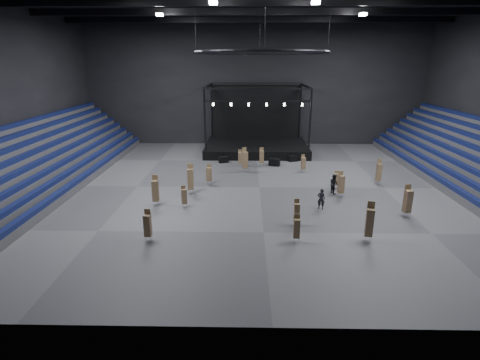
{
  "coord_description": "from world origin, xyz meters",
  "views": [
    {
      "loc": [
        -1.29,
        -36.02,
        12.28
      ],
      "look_at": [
        -1.94,
        -2.0,
        1.4
      ],
      "focal_mm": 28.0,
      "sensor_mm": 36.0,
      "label": 1
    }
  ],
  "objects_px": {
    "flight_case_right": "(293,158)",
    "chair_stack_1": "(209,174)",
    "chair_stack_15": "(262,156)",
    "chair_stack_9": "(336,179)",
    "chair_stack_3": "(370,222)",
    "crew_member": "(334,184)",
    "chair_stack_10": "(240,158)",
    "chair_stack_8": "(379,172)",
    "chair_stack_12": "(341,184)",
    "man_center": "(321,199)",
    "stage": "(256,141)",
    "chair_stack_0": "(190,179)",
    "chair_stack_11": "(297,212)",
    "flight_case_mid": "(274,162)",
    "chair_stack_2": "(297,228)",
    "chair_stack_5": "(245,160)",
    "chair_stack_4": "(148,225)",
    "chair_stack_6": "(184,196)",
    "chair_stack_14": "(408,201)",
    "chair_stack_13": "(155,190)",
    "flight_case_left": "(224,160)",
    "chair_stack_7": "(303,163)"
  },
  "relations": [
    {
      "from": "chair_stack_5",
      "to": "chair_stack_15",
      "type": "bearing_deg",
      "value": 26.24
    },
    {
      "from": "flight_case_right",
      "to": "chair_stack_1",
      "type": "height_order",
      "value": "chair_stack_1"
    },
    {
      "from": "chair_stack_1",
      "to": "chair_stack_11",
      "type": "distance_m",
      "value": 12.73
    },
    {
      "from": "chair_stack_8",
      "to": "chair_stack_10",
      "type": "relative_size",
      "value": 1.31
    },
    {
      "from": "chair_stack_11",
      "to": "man_center",
      "type": "xyz_separation_m",
      "value": [
        2.56,
        3.51,
        -0.2
      ]
    },
    {
      "from": "chair_stack_3",
      "to": "chair_stack_12",
      "type": "height_order",
      "value": "chair_stack_3"
    },
    {
      "from": "chair_stack_10",
      "to": "man_center",
      "type": "distance_m",
      "value": 15.51
    },
    {
      "from": "chair_stack_5",
      "to": "chair_stack_6",
      "type": "relative_size",
      "value": 1.46
    },
    {
      "from": "stage",
      "to": "chair_stack_0",
      "type": "distance_m",
      "value": 19.4
    },
    {
      "from": "chair_stack_13",
      "to": "man_center",
      "type": "distance_m",
      "value": 14.48
    },
    {
      "from": "flight_case_left",
      "to": "chair_stack_14",
      "type": "height_order",
      "value": "chair_stack_14"
    },
    {
      "from": "chair_stack_12",
      "to": "chair_stack_7",
      "type": "bearing_deg",
      "value": 85.47
    },
    {
      "from": "chair_stack_7",
      "to": "chair_stack_12",
      "type": "distance_m",
      "value": 8.54
    },
    {
      "from": "chair_stack_2",
      "to": "chair_stack_11",
      "type": "xyz_separation_m",
      "value": [
        0.34,
        2.79,
        0.03
      ]
    },
    {
      "from": "chair_stack_8",
      "to": "chair_stack_14",
      "type": "height_order",
      "value": "chair_stack_14"
    },
    {
      "from": "flight_case_mid",
      "to": "chair_stack_2",
      "type": "distance_m",
      "value": 20.24
    },
    {
      "from": "chair_stack_1",
      "to": "chair_stack_6",
      "type": "bearing_deg",
      "value": -88.31
    },
    {
      "from": "chair_stack_12",
      "to": "man_center",
      "type": "height_order",
      "value": "chair_stack_12"
    },
    {
      "from": "chair_stack_2",
      "to": "chair_stack_6",
      "type": "xyz_separation_m",
      "value": [
        -8.99,
        6.45,
        -0.06
      ]
    },
    {
      "from": "flight_case_left",
      "to": "chair_stack_7",
      "type": "xyz_separation_m",
      "value": [
        9.42,
        -4.01,
        0.69
      ]
    },
    {
      "from": "chair_stack_12",
      "to": "crew_member",
      "type": "height_order",
      "value": "chair_stack_12"
    },
    {
      "from": "chair_stack_6",
      "to": "crew_member",
      "type": "distance_m",
      "value": 14.41
    },
    {
      "from": "chair_stack_6",
      "to": "chair_stack_7",
      "type": "height_order",
      "value": "chair_stack_7"
    },
    {
      "from": "chair_stack_3",
      "to": "chair_stack_5",
      "type": "height_order",
      "value": "chair_stack_3"
    },
    {
      "from": "chair_stack_4",
      "to": "man_center",
      "type": "distance_m",
      "value": 14.82
    },
    {
      "from": "chair_stack_15",
      "to": "chair_stack_10",
      "type": "bearing_deg",
      "value": 174.42
    },
    {
      "from": "chair_stack_1",
      "to": "chair_stack_15",
      "type": "bearing_deg",
      "value": 66.66
    },
    {
      "from": "chair_stack_3",
      "to": "crew_member",
      "type": "xyz_separation_m",
      "value": [
        -0.24,
        10.11,
        -0.55
      ]
    },
    {
      "from": "stage",
      "to": "flight_case_left",
      "type": "relative_size",
      "value": 11.96
    },
    {
      "from": "chair_stack_0",
      "to": "chair_stack_6",
      "type": "xyz_separation_m",
      "value": [
        -0.07,
        -3.56,
        -0.48
      ]
    },
    {
      "from": "stage",
      "to": "flight_case_left",
      "type": "height_order",
      "value": "stage"
    },
    {
      "from": "chair_stack_12",
      "to": "chair_stack_8",
      "type": "bearing_deg",
      "value": 18.49
    },
    {
      "from": "flight_case_left",
      "to": "man_center",
      "type": "distance_m",
      "value": 17.9
    },
    {
      "from": "chair_stack_4",
      "to": "crew_member",
      "type": "relative_size",
      "value": 1.24
    },
    {
      "from": "chair_stack_8",
      "to": "chair_stack_15",
      "type": "height_order",
      "value": "chair_stack_8"
    },
    {
      "from": "stage",
      "to": "chair_stack_12",
      "type": "distance_m",
      "value": 20.34
    },
    {
      "from": "chair_stack_15",
      "to": "chair_stack_13",
      "type": "bearing_deg",
      "value": -132.32
    },
    {
      "from": "stage",
      "to": "chair_stack_12",
      "type": "height_order",
      "value": "stage"
    },
    {
      "from": "chair_stack_1",
      "to": "chair_stack_9",
      "type": "bearing_deg",
      "value": 10.86
    },
    {
      "from": "chair_stack_1",
      "to": "chair_stack_9",
      "type": "height_order",
      "value": "chair_stack_1"
    },
    {
      "from": "flight_case_mid",
      "to": "chair_stack_1",
      "type": "relative_size",
      "value": 0.61
    },
    {
      "from": "chair_stack_14",
      "to": "stage",
      "type": "bearing_deg",
      "value": 104.52
    },
    {
      "from": "chair_stack_11",
      "to": "chair_stack_10",
      "type": "bearing_deg",
      "value": 102.55
    },
    {
      "from": "chair_stack_10",
      "to": "chair_stack_14",
      "type": "height_order",
      "value": "chair_stack_14"
    },
    {
      "from": "chair_stack_3",
      "to": "man_center",
      "type": "distance_m",
      "value": 6.48
    },
    {
      "from": "chair_stack_8",
      "to": "chair_stack_9",
      "type": "distance_m",
      "value": 4.88
    },
    {
      "from": "chair_stack_7",
      "to": "chair_stack_4",
      "type": "bearing_deg",
      "value": -146.37
    },
    {
      "from": "chair_stack_10",
      "to": "crew_member",
      "type": "relative_size",
      "value": 1.06
    },
    {
      "from": "chair_stack_0",
      "to": "chair_stack_11",
      "type": "bearing_deg",
      "value": -40.9
    },
    {
      "from": "chair_stack_5",
      "to": "chair_stack_10",
      "type": "relative_size",
      "value": 1.41
    }
  ]
}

